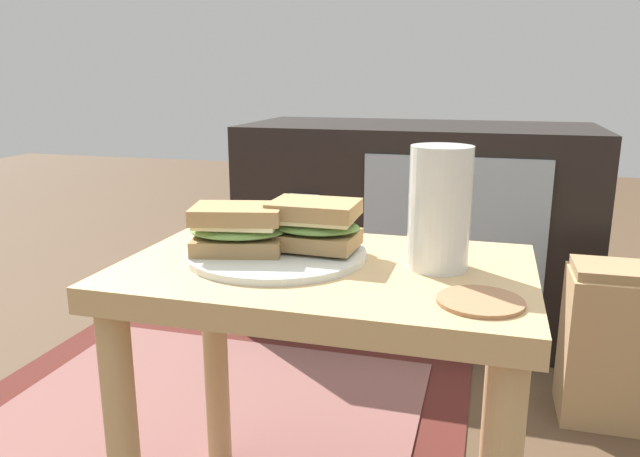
# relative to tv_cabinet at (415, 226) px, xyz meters

# --- Properties ---
(side_table) EXTENTS (0.56, 0.36, 0.46)m
(side_table) POSITION_rel_tv_cabinet_xyz_m (-0.01, -0.95, 0.08)
(side_table) COLOR tan
(side_table) RESTS_ON ground
(tv_cabinet) EXTENTS (0.96, 0.46, 0.58)m
(tv_cabinet) POSITION_rel_tv_cabinet_xyz_m (0.00, 0.00, 0.00)
(tv_cabinet) COLOR black
(tv_cabinet) RESTS_ON ground
(area_rug) EXTENTS (1.08, 0.83, 0.01)m
(area_rug) POSITION_rel_tv_cabinet_xyz_m (-0.35, -0.64, -0.29)
(area_rug) COLOR #4C1E19
(area_rug) RESTS_ON ground
(plate) EXTENTS (0.26, 0.26, 0.01)m
(plate) POSITION_rel_tv_cabinet_xyz_m (-0.09, -0.94, 0.17)
(plate) COLOR silver
(plate) RESTS_ON side_table
(sandwich_front) EXTENTS (0.15, 0.12, 0.07)m
(sandwich_front) POSITION_rel_tv_cabinet_xyz_m (-0.14, -0.96, 0.21)
(sandwich_front) COLOR #9E7A4C
(sandwich_front) RESTS_ON plate
(sandwich_back) EXTENTS (0.14, 0.10, 0.07)m
(sandwich_back) POSITION_rel_tv_cabinet_xyz_m (-0.04, -0.92, 0.22)
(sandwich_back) COLOR #9E7A4C
(sandwich_back) RESTS_ON plate
(beer_glass) EXTENTS (0.08, 0.08, 0.16)m
(beer_glass) POSITION_rel_tv_cabinet_xyz_m (0.14, -0.92, 0.25)
(beer_glass) COLOR silver
(beer_glass) RESTS_ON side_table
(coaster) EXTENTS (0.10, 0.10, 0.01)m
(coaster) POSITION_rel_tv_cabinet_xyz_m (0.20, -1.04, 0.17)
(coaster) COLOR #996B47
(coaster) RESTS_ON side_table
(paper_bag) EXTENTS (0.23, 0.16, 0.34)m
(paper_bag) POSITION_rel_tv_cabinet_xyz_m (0.49, -0.42, -0.12)
(paper_bag) COLOR tan
(paper_bag) RESTS_ON ground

